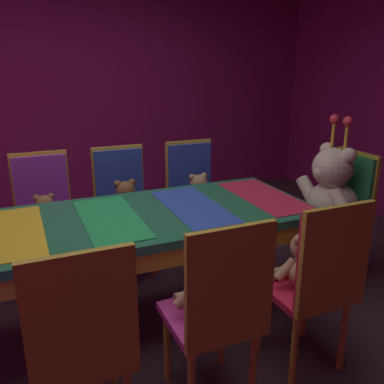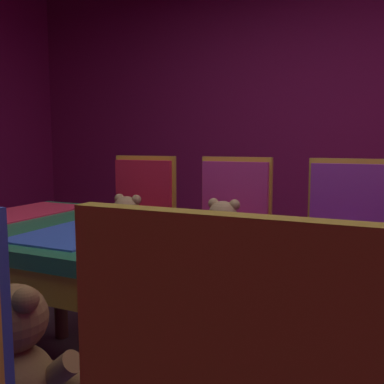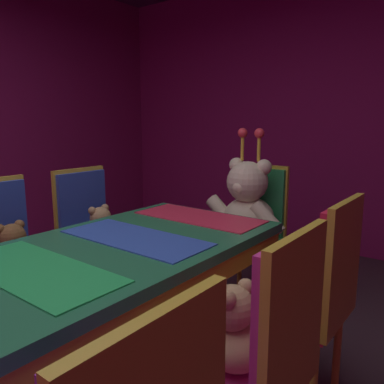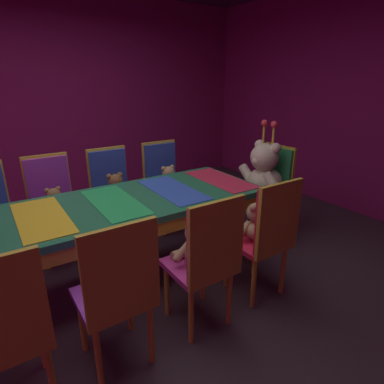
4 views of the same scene
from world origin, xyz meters
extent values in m
cube|color=#8C1959|center=(0.00, 3.20, 1.40)|extent=(5.20, 0.12, 2.80)
cube|color=#26724C|center=(0.00, 0.00, 0.71)|extent=(0.90, 2.49, 0.05)
cube|color=gold|center=(0.00, 0.00, 0.64)|extent=(0.88, 2.44, 0.10)
cylinder|color=#4C3826|center=(0.38, 1.12, 0.34)|extent=(0.07, 0.07, 0.69)
cylinder|color=#4C3826|center=(-0.38, 1.12, 0.34)|extent=(0.07, 0.07, 0.69)
cube|color=green|center=(0.00, 0.00, 0.74)|extent=(0.77, 0.32, 0.01)
cube|color=blue|center=(0.00, 0.53, 0.74)|extent=(0.77, 0.32, 0.01)
cube|color=#E52D4C|center=(0.00, 1.06, 0.74)|extent=(0.77, 0.32, 0.01)
cube|color=#2D47B2|center=(-0.71, 0.27, 0.44)|extent=(0.40, 0.40, 0.04)
cylinder|color=gold|center=(-0.55, 0.43, 0.21)|extent=(0.04, 0.04, 0.42)
cylinder|color=gold|center=(-0.55, 0.11, 0.21)|extent=(0.04, 0.04, 0.42)
cylinder|color=gold|center=(-0.87, 0.43, 0.21)|extent=(0.04, 0.04, 0.42)
ellipsoid|color=brown|center=(-0.71, 0.27, 0.54)|extent=(0.19, 0.19, 0.15)
sphere|color=brown|center=(-0.69, 0.27, 0.68)|extent=(0.15, 0.15, 0.15)
sphere|color=#99663C|center=(-0.64, 0.27, 0.67)|extent=(0.06, 0.06, 0.06)
sphere|color=brown|center=(-0.71, 0.33, 0.73)|extent=(0.06, 0.06, 0.06)
cylinder|color=brown|center=(-0.67, 0.36, 0.56)|extent=(0.05, 0.13, 0.12)
cylinder|color=brown|center=(-0.59, 0.32, 0.49)|extent=(0.06, 0.14, 0.06)
cylinder|color=brown|center=(-0.59, 0.22, 0.49)|extent=(0.06, 0.14, 0.06)
cube|color=#2D47B2|center=(-0.71, 0.88, 0.44)|extent=(0.40, 0.40, 0.04)
cube|color=#2D47B2|center=(-0.89, 0.88, 0.71)|extent=(0.05, 0.38, 0.50)
cube|color=gold|center=(-0.91, 0.88, 0.71)|extent=(0.03, 0.41, 0.55)
cylinder|color=gold|center=(-0.55, 1.04, 0.21)|extent=(0.04, 0.04, 0.42)
cylinder|color=gold|center=(-0.55, 0.72, 0.21)|extent=(0.04, 0.04, 0.42)
cylinder|color=gold|center=(-0.87, 1.04, 0.21)|extent=(0.04, 0.04, 0.42)
cylinder|color=gold|center=(-0.87, 0.72, 0.21)|extent=(0.04, 0.04, 0.42)
ellipsoid|color=tan|center=(-0.71, 0.88, 0.54)|extent=(0.18, 0.18, 0.14)
sphere|color=tan|center=(-0.69, 0.88, 0.67)|extent=(0.14, 0.14, 0.14)
sphere|color=tan|center=(-0.64, 0.88, 0.66)|extent=(0.05, 0.05, 0.05)
sphere|color=tan|center=(-0.71, 0.94, 0.72)|extent=(0.05, 0.05, 0.05)
sphere|color=tan|center=(-0.71, 0.83, 0.72)|extent=(0.05, 0.05, 0.05)
cylinder|color=tan|center=(-0.67, 0.97, 0.55)|extent=(0.05, 0.13, 0.12)
cylinder|color=tan|center=(-0.67, 0.79, 0.55)|extent=(0.05, 0.13, 0.12)
cylinder|color=tan|center=(-0.59, 0.93, 0.49)|extent=(0.06, 0.13, 0.06)
cylinder|color=tan|center=(-0.59, 0.83, 0.49)|extent=(0.06, 0.13, 0.06)
cube|color=#CC338C|center=(0.72, 0.30, 0.44)|extent=(0.40, 0.40, 0.04)
cube|color=#CC338C|center=(0.90, 0.30, 0.71)|extent=(0.05, 0.38, 0.50)
cube|color=gold|center=(0.92, 0.30, 0.71)|extent=(0.03, 0.41, 0.55)
ellipsoid|color=tan|center=(0.72, 0.30, 0.55)|extent=(0.19, 0.19, 0.16)
sphere|color=tan|center=(0.70, 0.30, 0.69)|extent=(0.16, 0.16, 0.16)
sphere|color=tan|center=(0.65, 0.30, 0.67)|extent=(0.06, 0.06, 0.06)
sphere|color=tan|center=(0.72, 0.24, 0.74)|extent=(0.06, 0.06, 0.06)
sphere|color=tan|center=(0.72, 0.36, 0.74)|extent=(0.06, 0.06, 0.06)
cylinder|color=tan|center=(0.68, 0.20, 0.56)|extent=(0.05, 0.14, 0.13)
cylinder|color=tan|center=(0.68, 0.40, 0.56)|extent=(0.05, 0.14, 0.13)
cylinder|color=tan|center=(0.59, 0.25, 0.49)|extent=(0.07, 0.15, 0.07)
cylinder|color=tan|center=(0.59, 0.35, 0.49)|extent=(0.07, 0.15, 0.07)
cube|color=red|center=(0.69, 0.88, 0.44)|extent=(0.40, 0.40, 0.04)
cube|color=red|center=(0.87, 0.88, 0.71)|extent=(0.05, 0.38, 0.50)
cube|color=gold|center=(0.89, 0.88, 0.71)|extent=(0.03, 0.41, 0.55)
cylinder|color=gold|center=(0.85, 1.04, 0.21)|extent=(0.04, 0.04, 0.42)
cylinder|color=gold|center=(0.53, 1.04, 0.21)|extent=(0.04, 0.04, 0.42)
cylinder|color=gold|center=(0.53, 0.72, 0.21)|extent=(0.04, 0.04, 0.42)
ellipsoid|color=tan|center=(0.69, 0.88, 0.54)|extent=(0.19, 0.19, 0.15)
sphere|color=tan|center=(0.68, 0.88, 0.68)|extent=(0.15, 0.15, 0.15)
sphere|color=tan|center=(0.62, 0.88, 0.67)|extent=(0.06, 0.06, 0.06)
sphere|color=tan|center=(0.69, 0.82, 0.74)|extent=(0.06, 0.06, 0.06)
sphere|color=tan|center=(0.69, 0.94, 0.74)|extent=(0.06, 0.06, 0.06)
cylinder|color=tan|center=(0.65, 0.78, 0.56)|extent=(0.05, 0.14, 0.13)
cylinder|color=tan|center=(0.65, 0.97, 0.56)|extent=(0.05, 0.14, 0.13)
cylinder|color=tan|center=(0.57, 0.83, 0.49)|extent=(0.07, 0.14, 0.07)
cylinder|color=tan|center=(0.57, 0.93, 0.49)|extent=(0.07, 0.14, 0.07)
cube|color=#268C4C|center=(0.00, 1.66, 0.44)|extent=(0.40, 0.40, 0.04)
cube|color=#268C4C|center=(0.00, 1.84, 0.71)|extent=(0.38, 0.05, 0.50)
cube|color=gold|center=(0.00, 1.87, 0.71)|extent=(0.41, 0.03, 0.55)
cylinder|color=gold|center=(0.16, 1.82, 0.21)|extent=(0.04, 0.04, 0.42)
cylinder|color=gold|center=(0.16, 1.50, 0.21)|extent=(0.04, 0.04, 0.42)
cylinder|color=gold|center=(-0.16, 1.82, 0.21)|extent=(0.04, 0.04, 0.42)
cylinder|color=gold|center=(-0.16, 1.50, 0.21)|extent=(0.04, 0.04, 0.42)
ellipsoid|color=beige|center=(0.00, 1.66, 0.62)|extent=(0.36, 0.36, 0.29)
sphere|color=beige|center=(0.00, 1.63, 0.88)|extent=(0.29, 0.29, 0.29)
sphere|color=#FFF2C8|center=(0.00, 1.53, 0.86)|extent=(0.11, 0.11, 0.11)
sphere|color=beige|center=(0.11, 1.66, 0.99)|extent=(0.11, 0.11, 0.11)
sphere|color=beige|center=(-0.11, 1.66, 0.99)|extent=(0.11, 0.11, 0.11)
cylinder|color=beige|center=(0.18, 1.59, 0.65)|extent=(0.26, 0.10, 0.24)
cylinder|color=beige|center=(-0.18, 1.59, 0.65)|extent=(0.26, 0.10, 0.24)
cylinder|color=beige|center=(0.10, 1.43, 0.52)|extent=(0.27, 0.12, 0.12)
cylinder|color=beige|center=(-0.10, 1.43, 0.52)|extent=(0.27, 0.12, 0.12)
cylinder|color=gold|center=(0.07, 1.66, 1.13)|extent=(0.02, 0.02, 0.19)
sphere|color=#E5333F|center=(0.07, 1.66, 1.22)|extent=(0.07, 0.07, 0.07)
cylinder|color=gold|center=(-0.07, 1.66, 1.13)|extent=(0.02, 0.02, 0.19)
sphere|color=#E5333F|center=(-0.07, 1.66, 1.22)|extent=(0.07, 0.07, 0.07)
camera|label=1|loc=(2.24, -0.45, 1.60)|focal=38.37mm
camera|label=2|loc=(-1.34, -0.45, 1.06)|focal=39.39mm
camera|label=3|loc=(1.33, -0.74, 1.30)|focal=36.11mm
camera|label=4|loc=(2.27, -0.78, 1.66)|focal=29.85mm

